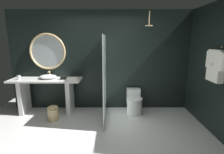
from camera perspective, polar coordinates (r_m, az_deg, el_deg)
The scene contains 14 objects.
ground_plane at distance 3.33m, azimuth -4.93°, elevation -22.06°, with size 5.76×5.76×0.00m, color silver.
back_wall_panel at distance 4.68m, azimuth -3.17°, elevation 5.25°, with size 4.80×0.10×2.60m, color black.
side_wall_right at distance 4.10m, azimuth 30.63°, elevation 2.54°, with size 0.10×2.47×2.60m, color black.
vanity_counter at distance 4.77m, azimuth -20.36°, elevation -4.30°, with size 1.76×0.58×0.89m.
vessel_sink at distance 4.69m, azimuth -20.02°, elevation 0.13°, with size 0.43×0.35×0.17m.
tumbler_cup at distance 4.91m, azimuth -27.93°, elevation -0.08°, with size 0.08×0.08×0.10m, color silver.
tissue_box at distance 4.50m, azimuth -15.14°, elevation -0.22°, with size 0.16×0.12×0.08m, color black.
round_wall_mirror at distance 4.85m, azimuth -20.12°, elevation 7.79°, with size 0.94×0.06×0.94m.
shower_glass_panel at distance 4.03m, azimuth -2.27°, elevation -0.44°, with size 0.02×1.31×1.97m, color silver.
rain_shower_head at distance 4.31m, azimuth 12.20°, elevation 16.56°, with size 0.17×0.17×0.34m.
hanging_bathrobe at distance 3.79m, azimuth 31.01°, elevation 3.57°, with size 0.20×0.58×0.66m.
toilet at distance 4.56m, azimuth 7.43°, elevation -8.36°, with size 0.40×0.60×0.59m.
waste_bin at distance 4.39m, azimuth -18.52°, elevation -11.05°, with size 0.25×0.25×0.36m.
folded_hand_towel at distance 4.29m, azimuth -12.55°, elevation -0.66°, with size 0.26×0.15×0.08m, color silver.
Camera 1 is at (0.27, -2.73, 1.88)m, focal length 27.98 mm.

